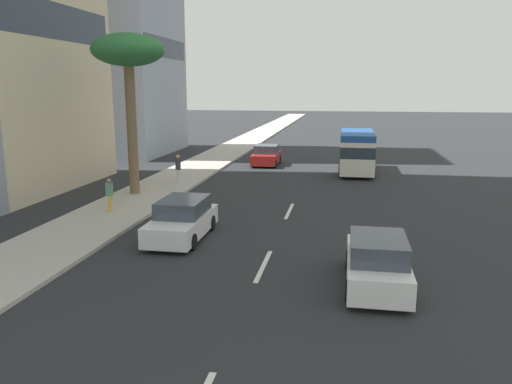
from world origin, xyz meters
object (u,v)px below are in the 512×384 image
Objects in this scene: car_second at (377,262)px; palm_tree at (128,56)px; car_lead at (266,156)px; pedestrian_near_lamp at (110,193)px; pedestrian_mid_block at (178,167)px; car_third at (182,220)px; minibus_fourth at (357,150)px.

car_second is 0.50× the size of palm_tree.
car_second is (-24.08, -7.20, 0.02)m from car_lead.
palm_tree is at bearing -96.35° from pedestrian_near_lamp.
pedestrian_near_lamp is (7.03, 12.17, 0.26)m from car_second.
car_lead is at bearing -23.51° from palm_tree.
pedestrian_mid_block reaches higher than car_lead.
pedestrian_mid_block is at bearing -24.53° from palm_tree.
car_third is at bearing -0.85° from car_lead.
pedestrian_near_lamp is at bearing 140.90° from minibus_fourth.
palm_tree is (11.32, 12.75, 6.92)m from car_second.
palm_tree reaches higher than pedestrian_near_lamp.
car_third is 2.50× the size of pedestrian_mid_block.
car_third is (-20.21, 0.30, 0.01)m from car_lead.
minibus_fourth is at bearing -98.10° from pedestrian_mid_block.
pedestrian_mid_block is at bearing -23.15° from car_lead.
pedestrian_mid_block is at bearing -160.63° from car_third.
car_second is at bearing 135.89° from pedestrian_near_lamp.
pedestrian_mid_block is (7.54, -0.90, 0.12)m from pedestrian_near_lamp.
car_lead is at bearing 16.65° from car_second.
pedestrian_near_lamp is 7.60m from pedestrian_mid_block.
car_third is at bearing 62.72° from car_second.
car_third is at bearing 157.91° from minibus_fourth.
minibus_fourth reaches higher than car_second.
car_third is 0.52× the size of palm_tree.
car_second is 18.40m from palm_tree.
car_third is at bearing 131.79° from pedestrian_near_lamp.
palm_tree reaches higher than pedestrian_mid_block.
pedestrian_near_lamp is at bearing 59.99° from car_second.
palm_tree is at bearing -23.51° from car_lead.
car_third is at bearing 158.47° from pedestrian_mid_block.
minibus_fourth is 17.30m from palm_tree.
car_lead is 0.91× the size of car_second.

